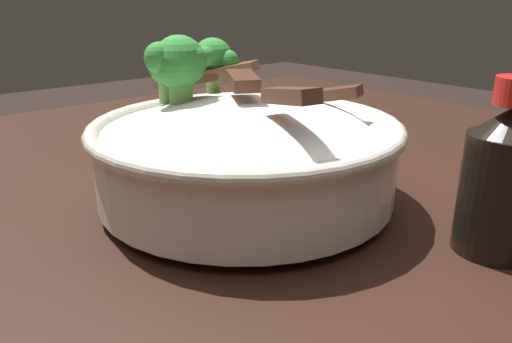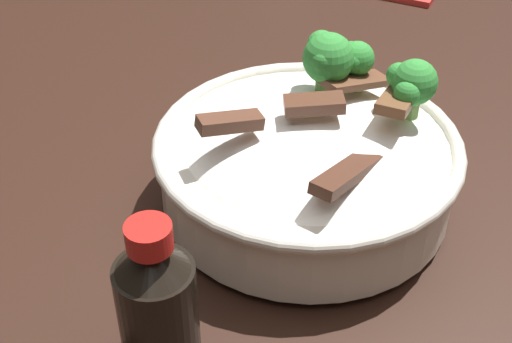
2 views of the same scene
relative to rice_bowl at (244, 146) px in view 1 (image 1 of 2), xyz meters
The scene contains 4 objects.
dining_table 0.23m from the rice_bowl, 38.87° to the right, with size 1.27×0.81×0.77m.
rice_bowl is the anchor object (origin of this frame).
chopsticks_pair 0.30m from the rice_bowl, 130.92° to the right, with size 0.22×0.12×0.01m.
soy_sauce_bottle 0.20m from the rice_bowl, 113.37° to the left, with size 0.06×0.06×0.12m.
Camera 1 is at (0.15, 0.40, 0.94)m, focal length 34.56 mm.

